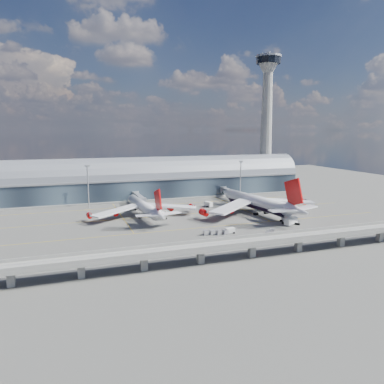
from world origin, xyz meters
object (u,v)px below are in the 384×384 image
object	(u,v)px
floodlight_mast_right	(240,178)
service_truck_5	(162,213)
airliner_left	(144,207)
floodlight_mast_left	(88,185)
service_truck_1	(230,231)
control_tower	(266,123)
cargo_train_2	(270,232)
service_truck_0	(162,215)
cargo_train_0	(285,237)
service_truck_3	(286,219)
cargo_train_1	(216,232)
airliner_right	(259,203)
service_truck_4	(208,204)
service_truck_2	(291,221)

from	to	relation	value
floodlight_mast_right	service_truck_5	distance (m)	73.30
airliner_left	service_truck_5	size ratio (longest dim) A/B	9.71
floodlight_mast_left	airliner_left	bearing A→B (deg)	-52.68
service_truck_1	service_truck_5	distance (m)	48.76
control_tower	airliner_left	world-z (taller)	control_tower
airliner_left	cargo_train_2	distance (m)	68.60
service_truck_5	cargo_train_2	distance (m)	62.59
service_truck_0	cargo_train_0	size ratio (longest dim) A/B	0.98
service_truck_3	cargo_train_2	size ratio (longest dim) A/B	1.03
airliner_left	cargo_train_1	bearing A→B (deg)	-66.99
control_tower	airliner_left	xyz separation A→B (m)	(-108.70, -62.50, -46.17)
airliner_right	cargo_train_1	world-z (taller)	airliner_right
airliner_left	service_truck_0	size ratio (longest dim) A/B	7.70
service_truck_3	cargo_train_1	xyz separation A→B (m)	(-42.22, -9.29, -0.63)
cargo_train_2	cargo_train_0	bearing A→B (deg)	-137.84
service_truck_4	cargo_train_1	size ratio (longest dim) A/B	0.51
floodlight_mast_left	cargo_train_2	bearing A→B (deg)	-49.53
control_tower	service_truck_4	world-z (taller)	control_tower
service_truck_5	cargo_train_2	world-z (taller)	service_truck_5
floodlight_mast_left	service_truck_2	distance (m)	117.79
service_truck_4	service_truck_5	world-z (taller)	service_truck_4
service_truck_0	service_truck_3	world-z (taller)	service_truck_0
service_truck_1	service_truck_2	xyz separation A→B (m)	(35.01, 4.67, 0.45)
airliner_right	service_truck_5	bearing A→B (deg)	158.27
cargo_train_0	cargo_train_1	size ratio (longest dim) A/B	0.71
cargo_train_0	service_truck_5	bearing A→B (deg)	52.32
control_tower	service_truck_4	xyz separation A→B (m)	(-66.53, -48.36, -50.03)
service_truck_1	service_truck_5	bearing A→B (deg)	16.25
airliner_left	service_truck_2	size ratio (longest dim) A/B	6.76
floodlight_mast_right	service_truck_3	bearing A→B (deg)	-97.21
service_truck_2	floodlight_mast_left	bearing A→B (deg)	22.50
service_truck_2	cargo_train_2	distance (m)	21.50
airliner_left	service_truck_5	bearing A→B (deg)	-1.61
airliner_right	service_truck_2	bearing A→B (deg)	-92.13
service_truck_2	service_truck_4	bearing A→B (deg)	-5.65
floodlight_mast_left	service_truck_4	xyz separation A→B (m)	(68.47, -20.36, -12.03)
floodlight_mast_right	cargo_train_1	bearing A→B (deg)	-123.04
floodlight_mast_right	service_truck_1	xyz separation A→B (m)	(-44.09, -78.60, -12.35)
floodlight_mast_right	service_truck_1	size ratio (longest dim) A/B	5.59
cargo_train_0	cargo_train_2	distance (m)	9.83
service_truck_0	service_truck_5	distance (m)	6.81
airliner_left	service_truck_3	xyz separation A→B (m)	(64.97, -34.56, -3.82)
control_tower	airliner_right	world-z (taller)	control_tower
airliner_right	cargo_train_1	xyz separation A→B (m)	(-39.04, -31.71, -5.12)
airliner_right	service_truck_3	world-z (taller)	airliner_right
service_truck_4	cargo_train_0	distance (m)	74.53
floodlight_mast_left	airliner_right	distance (m)	99.95
airliner_left	control_tower	bearing A→B (deg)	25.50
cargo_train_0	cargo_train_2	xyz separation A→B (m)	(-1.79, 9.67, -0.13)
service_truck_1	service_truck_5	world-z (taller)	service_truck_5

